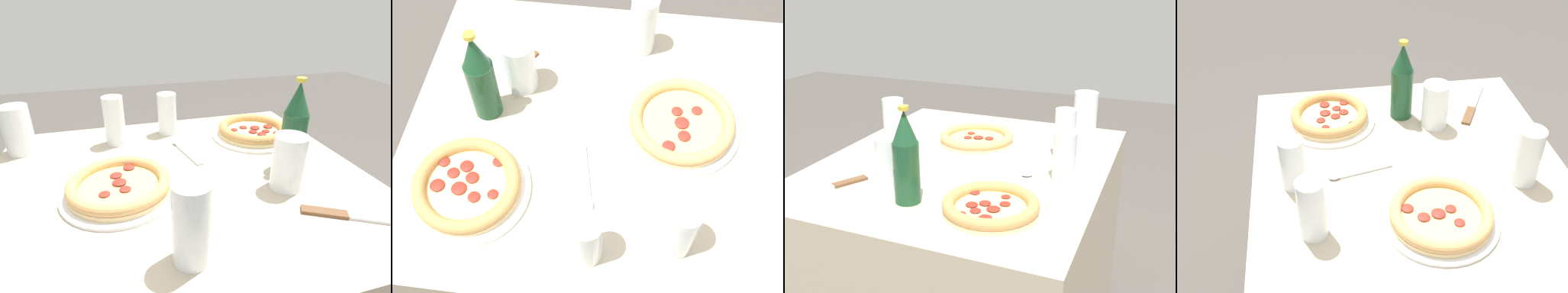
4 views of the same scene
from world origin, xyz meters
The scene contains 11 objects.
ground_plane centered at (0.00, 0.00, 0.00)m, with size 8.00×8.00×0.00m, color #4C4742.
table centered at (0.00, 0.00, 0.37)m, with size 0.97×0.83×0.75m.
pizza_pepperoni centered at (-0.15, -0.03, 0.77)m, with size 0.28×0.28×0.04m.
pizza_margherita centered at (0.30, 0.19, 0.77)m, with size 0.27×0.27×0.04m.
glass_orange_juice centered at (0.24, -0.11, 0.81)m, with size 0.08×0.08×0.14m.
glass_cola centered at (-0.15, 0.26, 0.82)m, with size 0.06×0.06×0.15m.
glass_red_wine centered at (-0.04, -0.27, 0.82)m, with size 0.07×0.07×0.16m.
glass_mango_juice centered at (0.03, 0.30, 0.81)m, with size 0.06×0.06×0.14m.
beer_bottle centered at (0.30, -0.02, 0.86)m, with size 0.07×0.07×0.25m.
knife centered at (0.32, -0.26, 0.75)m, with size 0.22×0.14×0.01m.
spoon centered at (0.05, 0.15, 0.75)m, with size 0.06×0.18×0.01m.
Camera 2 is at (-0.02, 0.65, 1.68)m, focal length 45.00 mm.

